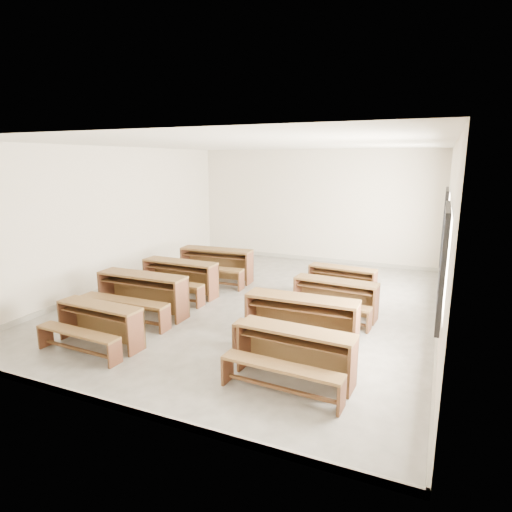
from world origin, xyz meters
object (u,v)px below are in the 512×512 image
at_px(desk_set_1, 141,292).
at_px(desk_set_4, 294,351).
at_px(desk_set_3, 216,262).
at_px(desk_set_5, 300,318).
at_px(desk_set_0, 98,322).
at_px(desk_set_6, 334,296).
at_px(desk_set_7, 341,280).
at_px(desk_set_2, 179,276).

xyz_separation_m(desk_set_1, desk_set_4, (3.45, -1.19, -0.05)).
bearing_deg(desk_set_3, desk_set_5, -45.91).
xyz_separation_m(desk_set_0, desk_set_1, (-0.24, 1.37, 0.08)).
height_order(desk_set_4, desk_set_6, desk_set_4).
bearing_deg(desk_set_5, desk_set_0, -158.10).
xyz_separation_m(desk_set_1, desk_set_7, (3.23, 2.67, -0.09)).
bearing_deg(desk_set_6, desk_set_2, -174.76).
height_order(desk_set_0, desk_set_6, desk_set_6).
bearing_deg(desk_set_6, desk_set_7, 100.83).
relative_size(desk_set_1, desk_set_4, 1.10).
height_order(desk_set_1, desk_set_6, desk_set_1).
bearing_deg(desk_set_1, desk_set_4, -19.47).
relative_size(desk_set_1, desk_set_5, 1.00).
xyz_separation_m(desk_set_0, desk_set_7, (2.99, 4.04, -0.01)).
relative_size(desk_set_2, desk_set_6, 1.06).
distance_m(desk_set_2, desk_set_3, 1.34).
height_order(desk_set_0, desk_set_5, desk_set_5).
relative_size(desk_set_2, desk_set_7, 1.14).
relative_size(desk_set_3, desk_set_4, 1.12).
relative_size(desk_set_0, desk_set_3, 0.84).
distance_m(desk_set_1, desk_set_4, 3.65).
distance_m(desk_set_1, desk_set_5, 3.19).
distance_m(desk_set_2, desk_set_6, 3.41).
xyz_separation_m(desk_set_3, desk_set_7, (3.09, 0.00, -0.09)).
relative_size(desk_set_0, desk_set_2, 0.89).
xyz_separation_m(desk_set_4, desk_set_5, (-0.26, 1.07, 0.05)).
bearing_deg(desk_set_6, desk_set_1, -153.32).
distance_m(desk_set_2, desk_set_7, 3.53).
height_order(desk_set_1, desk_set_4, desk_set_1).
relative_size(desk_set_0, desk_set_6, 0.95).
height_order(desk_set_2, desk_set_4, desk_set_2).
bearing_deg(desk_set_3, desk_set_2, -101.16).
bearing_deg(desk_set_6, desk_set_0, -134.45).
bearing_deg(desk_set_2, desk_set_4, -35.12).
xyz_separation_m(desk_set_4, desk_set_6, (-0.07, 2.59, -0.01)).
bearing_deg(desk_set_0, desk_set_6, 44.06).
xyz_separation_m(desk_set_2, desk_set_5, (3.23, -1.45, 0.02)).
relative_size(desk_set_2, desk_set_3, 0.94).
bearing_deg(desk_set_5, desk_set_6, 81.91).
relative_size(desk_set_1, desk_set_6, 1.11).
height_order(desk_set_0, desk_set_7, desk_set_0).
distance_m(desk_set_3, desk_set_7, 3.09).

